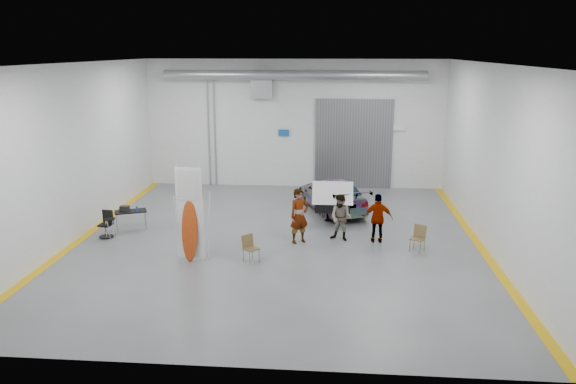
# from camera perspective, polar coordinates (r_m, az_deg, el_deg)

# --- Properties ---
(ground) EXTENTS (16.00, 16.00, 0.00)m
(ground) POSITION_cam_1_polar(r_m,az_deg,el_deg) (19.50, -1.07, -4.96)
(ground) COLOR #5A5D61
(ground) RESTS_ON ground
(room_shell) EXTENTS (14.02, 16.18, 6.01)m
(room_shell) POSITION_cam_1_polar(r_m,az_deg,el_deg) (20.72, 0.16, 7.79)
(room_shell) COLOR silver
(room_shell) RESTS_ON ground
(sedan_car) EXTENTS (3.33, 4.83, 1.30)m
(sedan_car) POSITION_cam_1_polar(r_m,az_deg,el_deg) (23.06, 4.51, -0.26)
(sedan_car) COLOR white
(sedan_car) RESTS_ON ground
(person_a) EXTENTS (0.82, 0.74, 1.89)m
(person_a) POSITION_cam_1_polar(r_m,az_deg,el_deg) (19.05, 1.15, -2.44)
(person_a) COLOR #865F49
(person_a) RESTS_ON ground
(person_b) EXTENTS (0.96, 0.86, 1.62)m
(person_b) POSITION_cam_1_polar(r_m,az_deg,el_deg) (19.40, 5.42, -2.61)
(person_b) COLOR slate
(person_b) RESTS_ON ground
(person_c) EXTENTS (0.99, 0.42, 1.71)m
(person_c) POSITION_cam_1_polar(r_m,az_deg,el_deg) (19.34, 9.13, -2.65)
(person_c) COLOR brown
(person_c) RESTS_ON ground
(surfboard_display) EXTENTS (0.89, 0.34, 3.16)m
(surfboard_display) POSITION_cam_1_polar(r_m,az_deg,el_deg) (17.54, -9.82, -3.00)
(surfboard_display) COLOR white
(surfboard_display) RESTS_ON ground
(folding_chair_near) EXTENTS (0.56, 0.64, 0.86)m
(folding_chair_near) POSITION_cam_1_polar(r_m,az_deg,el_deg) (17.57, -3.76, -6.28)
(folding_chair_near) COLOR brown
(folding_chair_near) RESTS_ON ground
(folding_chair_far) EXTENTS (0.56, 0.60, 0.87)m
(folding_chair_far) POSITION_cam_1_polar(r_m,az_deg,el_deg) (18.86, 12.98, -5.15)
(folding_chair_far) COLOR brown
(folding_chair_far) RESTS_ON ground
(shop_stool) EXTENTS (0.38, 0.38, 0.74)m
(shop_stool) POSITION_cam_1_polar(r_m,az_deg,el_deg) (20.54, -17.59, -3.55)
(shop_stool) COLOR black
(shop_stool) RESTS_ON ground
(work_table) EXTENTS (1.25, 0.96, 0.91)m
(work_table) POSITION_cam_1_polar(r_m,az_deg,el_deg) (21.30, -15.85, -1.85)
(work_table) COLOR gray
(work_table) RESTS_ON ground
(office_chair) EXTENTS (0.50, 0.50, 0.94)m
(office_chair) POSITION_cam_1_polar(r_m,az_deg,el_deg) (20.76, -17.98, -3.28)
(office_chair) COLOR black
(office_chair) RESTS_ON ground
(trunk_lid) EXTENTS (1.51, 0.92, 0.04)m
(trunk_lid) POSITION_cam_1_polar(r_m,az_deg,el_deg) (20.96, 4.51, 0.14)
(trunk_lid) COLOR silver
(trunk_lid) RESTS_ON sedan_car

